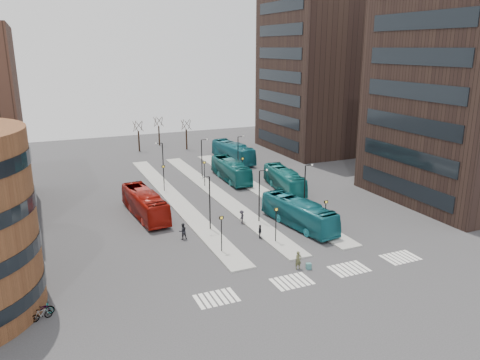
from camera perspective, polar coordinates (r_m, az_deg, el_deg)
name	(u,v)px	position (r m, az deg, el deg)	size (l,w,h in m)	color
ground	(328,301)	(39.21, 10.65, -14.31)	(160.00, 160.00, 0.00)	#2F2F32
island_left	(175,199)	(62.87, -7.92, -2.31)	(2.50, 45.00, 0.15)	gray
island_mid	(217,194)	(64.63, -2.80, -1.66)	(2.50, 45.00, 0.15)	gray
island_right	(256,189)	(66.89, 2.01, -1.05)	(2.50, 45.00, 0.15)	gray
suitcase	(309,266)	(43.82, 8.36, -10.36)	(0.46, 0.36, 0.57)	#1A1C93
red_bus	(145,204)	(56.91, -11.53, -2.84)	(2.65, 11.34, 3.16)	maroon
teal_bus_a	(299,213)	(53.11, 7.16, -4.04)	(2.61, 11.17, 3.11)	#15616C
teal_bus_b	(231,170)	(71.01, -1.13, 1.21)	(2.62, 11.18, 3.11)	#125B5C
teal_bus_c	(284,180)	(66.40, 5.42, 0.05)	(2.53, 10.80, 3.01)	#146868
teal_bus_d	(233,152)	(82.86, -0.86, 3.43)	(2.81, 12.02, 3.35)	#155E6B
traveller	(298,260)	(43.50, 7.12, -9.68)	(0.63, 0.41, 1.71)	#47482B
commuter_a	(183,231)	(49.84, -6.99, -6.22)	(0.86, 0.67, 1.77)	black
commuter_b	(260,231)	(49.82, 2.45, -6.28)	(0.88, 0.37, 1.50)	black
commuter_c	(242,217)	(53.90, 0.21, -4.50)	(0.99, 0.57, 1.53)	black
bicycle_near	(41,309)	(39.65, -23.06, -14.24)	(0.63, 1.81, 0.95)	gray
bicycle_mid	(42,314)	(38.93, -23.03, -14.83)	(0.45, 1.58, 0.95)	gray
bicycle_far	(41,308)	(39.66, -23.07, -14.19)	(0.66, 1.90, 1.00)	gray
crosswalk_stripes	(319,275)	(42.97, 9.60, -11.39)	(22.35, 2.40, 0.01)	silver
tower_near	(474,84)	(67.85, 26.64, 10.40)	(20.12, 20.00, 30.00)	#2E1F19
tower_far	(325,72)	(93.43, 10.31, 12.85)	(20.12, 20.00, 30.00)	#2E1F19
sign_poles	(234,192)	(57.59, -0.72, -1.43)	(12.45, 22.12, 3.65)	black
lamp_posts	(227,172)	(62.09, -1.64, 0.98)	(14.04, 20.24, 6.12)	black
bare_trees	(161,135)	(94.58, -9.55, 5.42)	(10.97, 8.14, 5.90)	black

